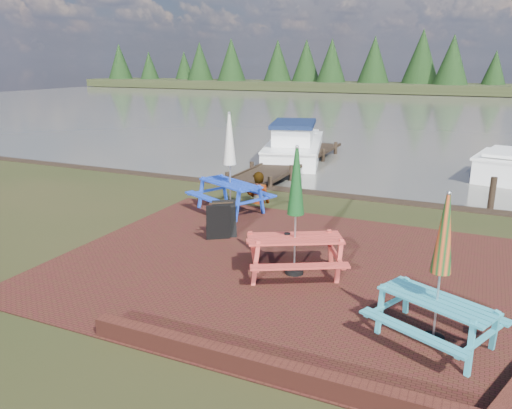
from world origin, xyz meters
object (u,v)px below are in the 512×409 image
object	(u,v)px
boat_jetty	(294,147)
person	(258,172)
picnic_table_teal	(438,293)
jetty	(292,160)
picnic_table_blue	(230,178)
chalkboard	(221,220)
picnic_table_red	(295,232)

from	to	relation	value
boat_jetty	person	size ratio (longest dim) A/B	3.70
picnic_table_teal	jetty	xyz separation A→B (m)	(-6.71, 12.00, -0.70)
picnic_table_blue	chalkboard	size ratio (longest dim) A/B	3.03
picnic_table_teal	boat_jetty	distance (m)	15.62
jetty	person	size ratio (longest dim) A/B	4.82
picnic_table_red	picnic_table_blue	bearing A→B (deg)	105.11
picnic_table_red	chalkboard	distance (m)	2.59
picnic_table_red	picnic_table_blue	xyz separation A→B (m)	(-3.13, 3.33, 0.07)
person	boat_jetty	bearing A→B (deg)	-92.53
jetty	boat_jetty	xyz separation A→B (m)	(-0.57, 1.81, 0.26)
person	picnic_table_red	bearing A→B (deg)	106.93
picnic_table_blue	jetty	distance (m)	7.28
picnic_table_red	picnic_table_blue	world-z (taller)	picnic_table_blue
picnic_table_red	person	bearing A→B (deg)	93.89
picnic_table_teal	picnic_table_red	distance (m)	3.14
picnic_table_teal	boat_jetty	size ratio (longest dim) A/B	0.33
jetty	boat_jetty	distance (m)	1.91
picnic_table_blue	person	distance (m)	1.15
jetty	person	bearing A→B (deg)	-78.99
picnic_table_teal	boat_jetty	xyz separation A→B (m)	(-7.29, 13.81, -0.44)
picnic_table_red	boat_jetty	distance (m)	13.14
boat_jetty	picnic_table_teal	bearing A→B (deg)	-77.20
picnic_table_red	picnic_table_blue	distance (m)	4.57
chalkboard	person	world-z (taller)	person
picnic_table_blue	person	xyz separation A→B (m)	(0.37, 1.08, -0.02)
picnic_table_blue	person	bearing A→B (deg)	97.00
picnic_table_blue	chalkboard	distance (m)	2.37
picnic_table_teal	person	size ratio (longest dim) A/B	1.23
picnic_table_red	person	distance (m)	5.21
picnic_table_red	chalkboard	world-z (taller)	picnic_table_red
boat_jetty	picnic_table_blue	bearing A→B (deg)	-96.24
chalkboard	jetty	world-z (taller)	chalkboard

